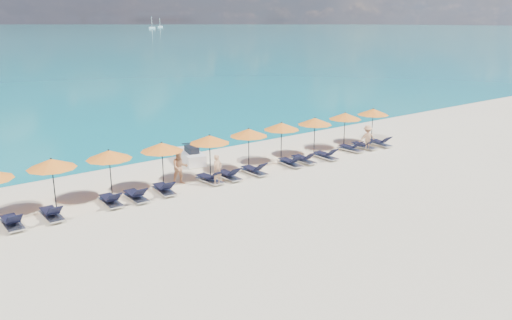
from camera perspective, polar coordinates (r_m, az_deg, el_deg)
ground at (r=23.13m, az=4.53°, el=-4.46°), size 1400.00×1400.00×0.00m
sailboat_near at (r=532.25m, az=-11.80°, el=14.63°), size 6.26×2.09×11.48m
sailboat_far at (r=608.47m, az=-10.91°, el=14.76°), size 5.96×1.99×10.93m
jetski at (r=29.04m, az=-7.45°, el=0.49°), size 1.66×2.92×0.98m
beachgoer_a at (r=24.90m, az=-4.43°, el=-1.12°), size 0.62×0.47×1.53m
beachgoer_b at (r=25.14m, az=-8.70°, el=-0.85°), size 0.94×0.68×1.74m
beachgoer_c at (r=32.32m, az=12.61°, el=2.51°), size 1.13×0.87×1.58m
umbrella_1 at (r=23.12m, az=-22.34°, el=-0.38°), size 2.10×2.10×2.28m
umbrella_2 at (r=23.77m, az=-16.46°, el=0.59°), size 2.10×2.10×2.28m
umbrella_3 at (r=24.64m, az=-10.71°, el=1.48°), size 2.10×2.10×2.28m
umbrella_4 at (r=25.90m, az=-5.33°, el=2.38°), size 2.10×2.10×2.28m
umbrella_5 at (r=27.35m, az=-0.84°, el=3.16°), size 2.10×2.10×2.28m
umbrella_6 at (r=29.03m, az=2.94°, el=3.88°), size 2.10×2.10×2.28m
umbrella_7 at (r=30.65m, az=6.75°, el=4.42°), size 2.10×2.10×2.28m
umbrella_8 at (r=32.64m, az=10.15°, el=4.97°), size 2.10×2.10×2.28m
umbrella_9 at (r=34.56m, az=13.24°, el=5.38°), size 2.10×2.10×2.28m
lounger_1 at (r=22.13m, az=-26.11°, el=-6.39°), size 0.64×1.71×0.66m
lounger_2 at (r=22.40m, az=-22.32°, el=-5.68°), size 0.63×1.71×0.66m
lounger_3 at (r=23.15m, az=-16.26°, el=-4.43°), size 0.67×1.72×0.66m
lounger_4 at (r=23.45m, az=-13.56°, el=-3.97°), size 0.63×1.70×0.66m
lounger_5 at (r=24.10m, az=-10.45°, el=-3.25°), size 0.78×1.75×0.66m
lounger_6 at (r=25.32m, az=-5.34°, el=-2.12°), size 0.79×1.75×0.66m
lounger_7 at (r=25.81m, az=-3.14°, el=-1.72°), size 0.62×1.70×0.66m
lounger_8 at (r=26.60m, az=-0.20°, el=-1.17°), size 0.68×1.72×0.66m
lounger_9 at (r=28.16m, az=3.95°, el=-0.25°), size 0.73×1.74×0.66m
lounger_10 at (r=28.86m, az=5.48°, el=0.11°), size 0.66×1.72×0.66m
lounger_11 at (r=29.83m, az=7.99°, el=0.54°), size 0.70×1.73×0.66m
lounger_12 at (r=31.82m, az=10.77°, el=1.38°), size 0.76×1.75×0.66m
lounger_13 at (r=32.64m, az=12.27°, el=1.65°), size 0.74×1.74×0.66m
lounger_14 at (r=33.60m, az=13.99°, el=1.94°), size 0.78×1.75×0.66m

